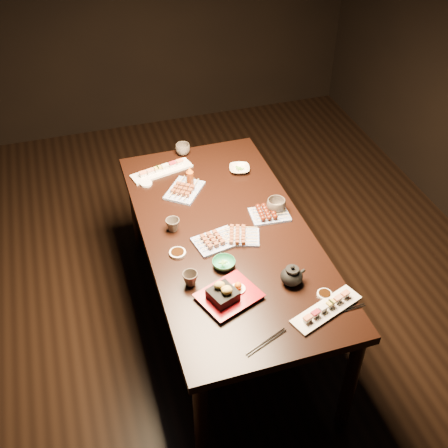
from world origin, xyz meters
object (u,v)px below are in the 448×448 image
Objects in this scene: teacup_far_right at (183,149)px; yakitori_plate_right at (241,235)px; dining_table at (226,280)px; edamame_bowl_cream at (239,169)px; sushi_platter_far at (162,169)px; tempura_tray at (229,291)px; teapot at (292,275)px; yakitori_plate_left at (184,187)px; edamame_bowl_green at (224,264)px; teacup_far_left at (173,225)px; teacup_near_left at (190,279)px; teacup_mid_right at (276,206)px; yakitori_plate_center at (216,238)px; condiment_bottle at (190,177)px; sushi_platter_near at (327,307)px.

yakitori_plate_right is at bearing -83.92° from teacup_far_right.
edamame_bowl_cream reaches higher than dining_table.
tempura_tray reaches higher than sushi_platter_far.
teacup_far_right is 1.32m from teapot.
yakitori_plate_left is (-0.13, 0.43, 0.41)m from dining_table.
teacup_far_left is (-0.18, 0.36, 0.02)m from edamame_bowl_green.
teapot is at bearing -16.23° from teacup_near_left.
teacup_mid_right is at bearing -64.12° from teacup_far_right.
dining_table is 0.42m from yakitori_plate_center.
teacup_far_right is at bearing 83.03° from condiment_bottle.
teacup_far_left is at bearing 105.08° from sushi_platter_near.
teapot reaches higher than edamame_bowl_green.
edamame_bowl_green is (0.12, -0.93, -0.01)m from sushi_platter_far.
edamame_bowl_cream is at bearing 66.16° from edamame_bowl_green.
yakitori_plate_left reaches higher than edamame_bowl_cream.
edamame_bowl_cream is (0.47, -0.14, -0.01)m from sushi_platter_far.
sushi_platter_near is at bearing 96.17° from sushi_platter_far.
teacup_far_left is 0.42m from condiment_bottle.
edamame_bowl_green is at bearing -113.66° from dining_table.
teacup_mid_right is at bearing 12.48° from dining_table.
edamame_bowl_cream is 0.42m from teacup_far_right.
condiment_bottle is (-0.34, -0.06, 0.05)m from edamame_bowl_cream.
condiment_bottle is at bearing 79.10° from yakitori_plate_center.
edamame_bowl_cream is 0.35m from condiment_bottle.
edamame_bowl_green is 0.43× the size of tempura_tray.
teacup_near_left and teacup_far_left have the same top height.
yakitori_plate_left is (0.09, -0.24, 0.01)m from sushi_platter_far.
teacup_near_left is 0.82× the size of teacup_far_right.
teapot is at bearing -93.62° from edamame_bowl_cream.
sushi_platter_near is 2.74× the size of condiment_bottle.
edamame_bowl_cream is 0.69m from teacup_far_left.
dining_table is 0.41m from yakitori_plate_right.
teacup_far_left is at bearing -108.18° from teacup_far_right.
sushi_platter_far is at bearing 132.55° from teacup_mid_right.
edamame_bowl_green is (0.04, -0.68, -0.01)m from yakitori_plate_left.
teacup_far_right is (-0.36, 0.75, -0.01)m from teacup_mid_right.
yakitori_plate_right is at bearing -121.71° from yakitori_plate_left.
edamame_bowl_green is at bearing -141.02° from teacup_mid_right.
teapot is (-0.13, -0.55, 0.01)m from teacup_mid_right.
tempura_tray is (-0.19, -0.40, 0.03)m from yakitori_plate_right.
dining_table is 4.58× the size of sushi_platter_far.
edamame_bowl_cream is at bearing 149.76° from sushi_platter_far.
dining_table is 14.16× the size of edamame_bowl_cream.
dining_table is 0.54m from teacup_mid_right.
edamame_bowl_cream is 1.34× the size of teacup_far_right.
edamame_bowl_cream is 1.63× the size of teacup_far_left.
teacup_mid_right is (0.40, 0.15, 0.01)m from yakitori_plate_center.
condiment_bottle is at bearing 75.36° from teacup_near_left.
sushi_platter_near is 4.02× the size of teacup_far_right.
teacup_near_left is at bearing -146.32° from teacup_mid_right.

